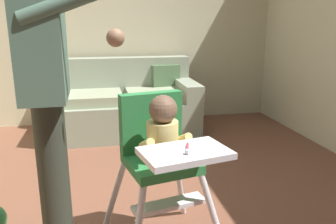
% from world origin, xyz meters
% --- Properties ---
extents(wall_far, '(5.39, 0.06, 2.68)m').
position_xyz_m(wall_far, '(0.00, 2.48, 1.34)').
color(wall_far, beige).
rests_on(wall_far, ground).
extents(couch, '(1.68, 0.86, 0.86)m').
position_xyz_m(couch, '(0.29, 1.96, 0.33)').
color(couch, gray).
rests_on(couch, ground).
extents(high_chair, '(0.71, 0.81, 0.92)m').
position_xyz_m(high_chair, '(0.31, -0.28, 0.63)').
color(high_chair, white).
rests_on(high_chair, ground).
extents(adult_standing, '(0.51, 0.49, 1.70)m').
position_xyz_m(adult_standing, '(-0.25, -0.29, 0.96)').
color(adult_standing, '#31362A').
rests_on(adult_standing, ground).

